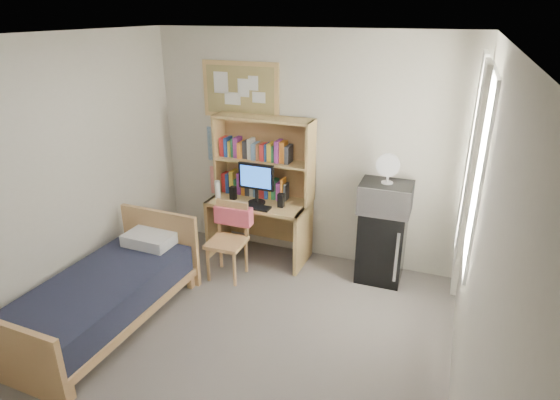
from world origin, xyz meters
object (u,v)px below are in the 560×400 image
at_px(desk, 259,229).
at_px(desk_chair, 227,242).
at_px(mini_fridge, 382,244).
at_px(speaker_right, 281,200).
at_px(speaker_left, 233,193).
at_px(bed, 103,302).
at_px(monitor, 256,185).
at_px(bulletin_board, 241,90).
at_px(desk_fan, 388,170).
at_px(microwave, 386,197).

xyz_separation_m(desk, desk_chair, (-0.15, -0.55, 0.07)).
distance_m(mini_fridge, speaker_right, 1.20).
bearing_deg(speaker_left, speaker_right, 0.00).
relative_size(desk, bed, 0.64).
relative_size(bed, speaker_right, 11.26).
bearing_deg(monitor, bulletin_board, 134.21).
height_order(mini_fridge, desk_fan, desk_fan).
height_order(desk_chair, microwave, microwave).
bearing_deg(desk_fan, bed, -142.89).
bearing_deg(desk_chair, bed, -121.60).
distance_m(bulletin_board, desk_fan, 1.90).
distance_m(desk, speaker_right, 0.53).
bearing_deg(speaker_right, bulletin_board, 151.51).
relative_size(bulletin_board, speaker_left, 5.95).
bearing_deg(desk, monitor, -90.00).
bearing_deg(speaker_right, desk_chair, -131.59).
distance_m(speaker_left, microwave, 1.74).
bearing_deg(desk_fan, speaker_left, -178.18).
distance_m(desk_chair, speaker_right, 0.76).
xyz_separation_m(desk_chair, desk_fan, (1.58, 0.58, 0.84)).
bearing_deg(bulletin_board, desk_fan, -8.52).
height_order(bulletin_board, mini_fridge, bulletin_board).
bearing_deg(desk_chair, speaker_left, 105.37).
xyz_separation_m(bulletin_board, mini_fridge, (1.76, -0.24, -1.52)).
relative_size(mini_fridge, desk_fan, 2.75).
height_order(desk_chair, speaker_left, speaker_left).
bearing_deg(desk_chair, bulletin_board, 100.56).
xyz_separation_m(bulletin_board, monitor, (0.33, -0.35, -0.98)).
height_order(desk, speaker_right, speaker_right).
height_order(speaker_left, speaker_right, same).
relative_size(desk, speaker_left, 7.25).
bearing_deg(desk, speaker_left, -168.69).
bearing_deg(mini_fridge, speaker_left, -177.52).
xyz_separation_m(bulletin_board, desk_chair, (0.18, -0.84, -1.50)).
distance_m(bed, microwave, 2.96).
bearing_deg(speaker_left, desk_chair, -72.05).
xyz_separation_m(mini_fridge, monitor, (-1.43, -0.11, 0.54)).
bearing_deg(mini_fridge, desk_chair, -160.09).
height_order(desk, desk_fan, desk_fan).
bearing_deg(monitor, speaker_left, -180.00).
bearing_deg(bed, mini_fridge, 39.85).
distance_m(speaker_right, desk_fan, 1.23).
bearing_deg(desk_fan, desk_chair, -160.73).
xyz_separation_m(mini_fridge, microwave, (0.00, -0.02, 0.56)).
bearing_deg(desk_fan, desk, -179.83).
distance_m(speaker_left, desk_fan, 1.80).
distance_m(mini_fridge, speaker_left, 1.78).
distance_m(monitor, speaker_right, 0.33).
relative_size(bulletin_board, speaker_right, 5.93).
relative_size(desk, desk_fan, 3.90).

